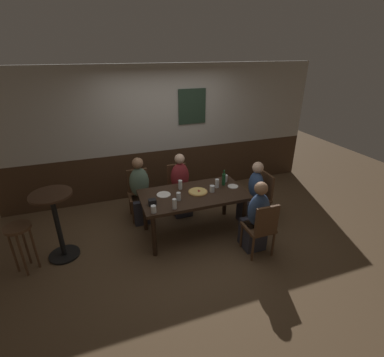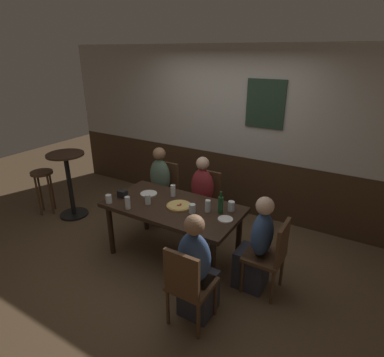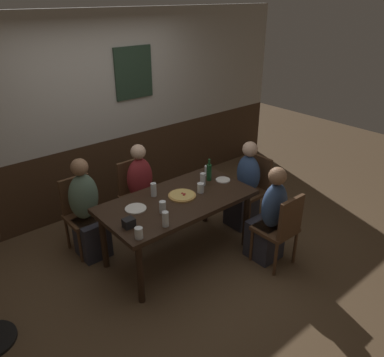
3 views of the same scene
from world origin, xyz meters
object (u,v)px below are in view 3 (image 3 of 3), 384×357
person_left_far (88,216)px  pint_glass_amber (201,188)px  person_head_east (245,191)px  plate_white_small (223,180)px  tumbler_water (139,234)px  beer_glass_half (165,220)px  beer_bottle_green (209,172)px  chair_right_near (281,227)px  pint_glass_stout (154,190)px  tumbler_short (203,179)px  condiment_caddy (129,223)px  plate_white_large (136,209)px  person_right_near (269,222)px  dining_table (177,206)px  pizza (182,195)px  chair_head_east (253,185)px  beer_glass_tall (208,171)px  highball_clear (163,208)px  chair_left_far (81,210)px  chair_mid_far (136,191)px

person_left_far → pint_glass_amber: bearing=-35.2°
person_head_east → plate_white_small: person_head_east is taller
pint_glass_amber → tumbler_water: bearing=-163.1°
beer_glass_half → beer_bottle_green: beer_bottle_green is taller
chair_right_near → pint_glass_stout: (-0.89, 1.08, 0.31)m
tumbler_short → condiment_caddy: tumbler_short is taller
plate_white_large → tumbler_short: bearing=-1.9°
person_right_near → tumbler_water: (-1.46, 0.34, 0.30)m
dining_table → chair_right_near: 1.14m
dining_table → condiment_caddy: size_ratio=15.27×
person_head_east → tumbler_water: size_ratio=10.49×
chair_right_near → dining_table: bearing=130.9°
person_right_near → person_left_far: (-1.48, 1.38, 0.01)m
pizza → tumbler_water: tumbler_water is taller
beer_glass_half → tumbler_short: bearing=26.5°
beer_glass_half → chair_head_east: bearing=11.7°
plate_white_small → tumbler_short: bearing=165.4°
person_right_near → beer_bottle_green: (-0.16, 0.82, 0.36)m
plate_white_small → tumbler_water: bearing=-165.7°
tumbler_water → condiment_caddy: bearing=82.5°
pint_glass_stout → chair_head_east: bearing=-9.1°
beer_glass_tall → highball_clear: bearing=-158.9°
tumbler_short → beer_glass_half: size_ratio=0.95×
highball_clear → condiment_caddy: size_ratio=1.14×
beer_glass_half → plate_white_small: size_ratio=0.89×
beer_glass_tall → beer_glass_half: beer_glass_half is taller
dining_table → highball_clear: size_ratio=13.44×
pint_glass_stout → person_left_far: bearing=141.7°
dining_table → beer_bottle_green: (0.58, 0.13, 0.19)m
chair_head_east → beer_bottle_green: (-0.67, 0.13, 0.35)m
pint_glass_amber → pint_glass_stout: pint_glass_stout is taller
chair_head_east → tumbler_water: chair_head_east is taller
beer_glass_tall → pint_glass_stout: bearing=-178.8°
chair_head_east → condiment_caddy: bearing=-176.0°
chair_left_far → beer_bottle_green: bearing=-28.7°
chair_mid_far → person_head_east: (1.09, -0.85, -0.02)m
chair_right_near → person_right_near: size_ratio=0.76×
dining_table → person_left_far: 1.03m
condiment_caddy → chair_mid_far: bearing=55.0°
chair_head_east → tumbler_short: bearing=174.5°
chair_mid_far → highball_clear: bearing=-106.3°
tumbler_short → plate_white_large: 0.90m
person_left_far → chair_right_near: bearing=-46.2°
chair_left_far → plate_white_small: bearing=-30.3°
beer_glass_tall → dining_table: bearing=-160.0°
chair_right_near → highball_clear: bearing=144.7°
chair_right_near → person_left_far: size_ratio=0.75×
chair_mid_far → beer_bottle_green: size_ratio=3.27×
chair_left_far → pint_glass_stout: bearing=-46.8°
person_right_near → beer_glass_tall: 0.98m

